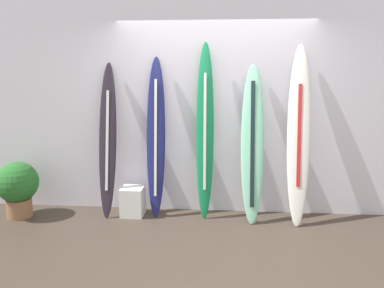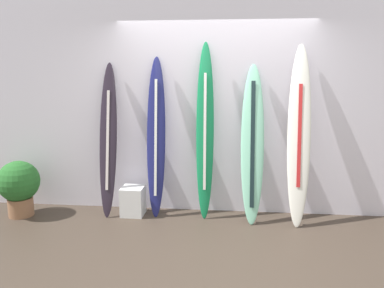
{
  "view_description": "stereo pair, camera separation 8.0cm",
  "coord_description": "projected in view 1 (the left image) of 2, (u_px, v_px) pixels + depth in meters",
  "views": [
    {
      "loc": [
        0.1,
        -3.64,
        1.88
      ],
      "look_at": [
        -0.27,
        0.95,
        0.97
      ],
      "focal_mm": 34.89,
      "sensor_mm": 36.0,
      "label": 1
    },
    {
      "loc": [
        0.18,
        -3.64,
        1.88
      ],
      "look_at": [
        -0.27,
        0.95,
        0.97
      ],
      "focal_mm": 34.89,
      "sensor_mm": 36.0,
      "label": 2
    }
  ],
  "objects": [
    {
      "name": "potted_plant",
      "position": [
        17.0,
        186.0,
        4.8
      ],
      "size": [
        0.53,
        0.53,
        0.73
      ],
      "color": "#8C6043",
      "rests_on": "ground"
    },
    {
      "name": "ground",
      "position": [
        210.0,
        253.0,
        3.94
      ],
      "size": [
        8.0,
        8.0,
        0.04
      ],
      "primitive_type": "cube",
      "color": "#3F332A"
    },
    {
      "name": "wall_back",
      "position": [
        214.0,
        107.0,
        4.93
      ],
      "size": [
        7.2,
        0.2,
        2.8
      ],
      "primitive_type": "cube",
      "color": "silver",
      "rests_on": "ground"
    },
    {
      "name": "display_block_left",
      "position": [
        133.0,
        201.0,
        4.9
      ],
      "size": [
        0.29,
        0.29,
        0.38
      ],
      "color": "silver",
      "rests_on": "ground"
    },
    {
      "name": "surfboard_seafoam",
      "position": [
        252.0,
        145.0,
        4.63
      ],
      "size": [
        0.29,
        0.48,
        1.97
      ],
      "color": "#83CEAD",
      "rests_on": "ground"
    },
    {
      "name": "surfboard_ivory",
      "position": [
        299.0,
        136.0,
        4.55
      ],
      "size": [
        0.3,
        0.51,
        2.2
      ],
      "color": "white",
      "rests_on": "ground"
    },
    {
      "name": "surfboard_emerald",
      "position": [
        205.0,
        132.0,
        4.71
      ],
      "size": [
        0.24,
        0.33,
        2.24
      ],
      "color": "#157D48",
      "rests_on": "ground"
    },
    {
      "name": "surfboard_navy",
      "position": [
        156.0,
        139.0,
        4.78
      ],
      "size": [
        0.25,
        0.35,
        2.06
      ],
      "color": "navy",
      "rests_on": "ground"
    },
    {
      "name": "surfboard_charcoal",
      "position": [
        108.0,
        140.0,
        4.8
      ],
      "size": [
        0.23,
        0.42,
        1.99
      ],
      "color": "#261E2A",
      "rests_on": "ground"
    }
  ]
}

